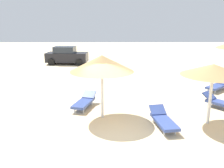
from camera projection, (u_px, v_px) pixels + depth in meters
ground_plane at (113, 135)px, 9.02m from camera, size 80.00×80.00×0.00m
parasol_0 at (213, 70)px, 9.52m from camera, size 2.55×2.55×2.51m
parasol_3 at (102, 63)px, 10.10m from camera, size 2.71×2.71×2.77m
lounger_0 at (163, 119)px, 9.69m from camera, size 0.93×1.99×0.64m
lounger_1 at (218, 85)px, 14.76m from camera, size 1.85×1.74×0.66m
lounger_3 at (85, 101)px, 11.88m from camera, size 1.13×2.01×0.63m
lounger_5 at (222, 102)px, 11.71m from camera, size 1.71×1.87×0.68m
bench_0 at (94, 69)px, 19.76m from camera, size 0.65×1.55×0.49m
parked_car at (67, 56)px, 23.74m from camera, size 4.12×2.22×1.72m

